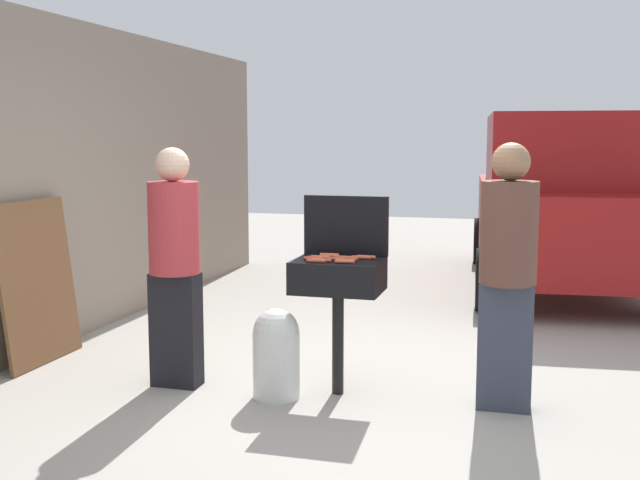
{
  "coord_description": "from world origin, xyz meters",
  "views": [
    {
      "loc": [
        1.26,
        -5.23,
        1.76
      ],
      "look_at": [
        -0.3,
        0.38,
        1.0
      ],
      "focal_mm": 44.21,
      "sensor_mm": 36.0,
      "label": 1
    }
  ],
  "objects_px": {
    "hot_dog_2": "(329,256)",
    "hot_dog_3": "(344,258)",
    "hot_dog_4": "(346,260)",
    "hot_dog_5": "(366,257)",
    "parked_minivan": "(564,201)",
    "hot_dog_11": "(330,255)",
    "hot_dog_9": "(361,258)",
    "hot_dog_13": "(314,259)",
    "hot_dog_8": "(321,257)",
    "person_right": "(508,267)",
    "bbq_grill": "(338,281)",
    "person_left": "(175,258)",
    "hot_dog_6": "(317,258)",
    "hot_dog_10": "(316,261)",
    "propane_tank": "(276,352)",
    "hot_dog_12": "(345,262)",
    "hot_dog_0": "(336,259)",
    "hot_dog_7": "(349,258)",
    "hot_dog_1": "(321,260)",
    "leaning_board": "(38,282)"
  },
  "relations": [
    {
      "from": "hot_dog_1",
      "to": "hot_dog_7",
      "type": "bearing_deg",
      "value": 39.33
    },
    {
      "from": "bbq_grill",
      "to": "hot_dog_12",
      "type": "distance_m",
      "value": 0.23
    },
    {
      "from": "bbq_grill",
      "to": "hot_dog_4",
      "type": "bearing_deg",
      "value": -46.36
    },
    {
      "from": "hot_dog_2",
      "to": "hot_dog_5",
      "type": "bearing_deg",
      "value": 5.61
    },
    {
      "from": "hot_dog_8",
      "to": "propane_tank",
      "type": "bearing_deg",
      "value": -142.6
    },
    {
      "from": "propane_tank",
      "to": "hot_dog_12",
      "type": "bearing_deg",
      "value": 7.03
    },
    {
      "from": "hot_dog_11",
      "to": "hot_dog_9",
      "type": "bearing_deg",
      "value": -14.21
    },
    {
      "from": "bbq_grill",
      "to": "hot_dog_4",
      "type": "relative_size",
      "value": 7.21
    },
    {
      "from": "bbq_grill",
      "to": "hot_dog_1",
      "type": "distance_m",
      "value": 0.22
    },
    {
      "from": "hot_dog_8",
      "to": "hot_dog_11",
      "type": "height_order",
      "value": "same"
    },
    {
      "from": "hot_dog_4",
      "to": "hot_dog_5",
      "type": "distance_m",
      "value": 0.2
    },
    {
      "from": "hot_dog_6",
      "to": "parked_minivan",
      "type": "height_order",
      "value": "parked_minivan"
    },
    {
      "from": "hot_dog_10",
      "to": "hot_dog_2",
      "type": "bearing_deg",
      "value": 83.41
    },
    {
      "from": "hot_dog_4",
      "to": "hot_dog_11",
      "type": "xyz_separation_m",
      "value": [
        -0.17,
        0.2,
        0.0
      ]
    },
    {
      "from": "parked_minivan",
      "to": "hot_dog_6",
      "type": "bearing_deg",
      "value": 64.31
    },
    {
      "from": "hot_dog_11",
      "to": "parked_minivan",
      "type": "height_order",
      "value": "parked_minivan"
    },
    {
      "from": "hot_dog_0",
      "to": "hot_dog_9",
      "type": "distance_m",
      "value": 0.18
    },
    {
      "from": "person_right",
      "to": "parked_minivan",
      "type": "xyz_separation_m",
      "value": [
        0.47,
        4.51,
        0.09
      ]
    },
    {
      "from": "parked_minivan",
      "to": "hot_dog_4",
      "type": "bearing_deg",
      "value": 66.82
    },
    {
      "from": "person_right",
      "to": "leaning_board",
      "type": "xyz_separation_m",
      "value": [
        -3.58,
        0.13,
        -0.3
      ]
    },
    {
      "from": "hot_dog_8",
      "to": "hot_dog_10",
      "type": "bearing_deg",
      "value": -85.06
    },
    {
      "from": "hot_dog_3",
      "to": "parked_minivan",
      "type": "relative_size",
      "value": 0.03
    },
    {
      "from": "hot_dog_0",
      "to": "hot_dog_11",
      "type": "bearing_deg",
      "value": 117.54
    },
    {
      "from": "hot_dog_2",
      "to": "hot_dog_1",
      "type": "bearing_deg",
      "value": -89.61
    },
    {
      "from": "bbq_grill",
      "to": "hot_dog_9",
      "type": "relative_size",
      "value": 7.21
    },
    {
      "from": "hot_dog_2",
      "to": "hot_dog_3",
      "type": "distance_m",
      "value": 0.12
    },
    {
      "from": "hot_dog_9",
      "to": "parked_minivan",
      "type": "height_order",
      "value": "parked_minivan"
    },
    {
      "from": "hot_dog_10",
      "to": "person_right",
      "type": "xyz_separation_m",
      "value": [
        1.23,
        0.16,
        -0.01
      ]
    },
    {
      "from": "hot_dog_3",
      "to": "hot_dog_12",
      "type": "height_order",
      "value": "same"
    },
    {
      "from": "bbq_grill",
      "to": "hot_dog_8",
      "type": "relative_size",
      "value": 7.21
    },
    {
      "from": "hot_dog_7",
      "to": "hot_dog_10",
      "type": "relative_size",
      "value": 1.0
    },
    {
      "from": "hot_dog_0",
      "to": "leaning_board",
      "type": "distance_m",
      "value": 2.48
    },
    {
      "from": "hot_dog_1",
      "to": "person_left",
      "type": "xyz_separation_m",
      "value": [
        -1.07,
        -0.0,
        -0.03
      ]
    },
    {
      "from": "hot_dog_9",
      "to": "hot_dog_12",
      "type": "xyz_separation_m",
      "value": [
        -0.07,
        -0.2,
        0.0
      ]
    },
    {
      "from": "bbq_grill",
      "to": "person_right",
      "type": "bearing_deg",
      "value": -0.24
    },
    {
      "from": "hot_dog_10",
      "to": "hot_dog_11",
      "type": "xyz_separation_m",
      "value": [
        0.02,
        0.28,
        0.0
      ]
    },
    {
      "from": "hot_dog_9",
      "to": "propane_tank",
      "type": "relative_size",
      "value": 0.21
    },
    {
      "from": "hot_dog_4",
      "to": "person_left",
      "type": "distance_m",
      "value": 1.23
    },
    {
      "from": "hot_dog_6",
      "to": "hot_dog_9",
      "type": "relative_size",
      "value": 1.0
    },
    {
      "from": "hot_dog_1",
      "to": "hot_dog_11",
      "type": "bearing_deg",
      "value": 92.12
    },
    {
      "from": "hot_dog_5",
      "to": "hot_dog_7",
      "type": "xyz_separation_m",
      "value": [
        -0.1,
        -0.09,
        0.0
      ]
    },
    {
      "from": "hot_dog_4",
      "to": "hot_dog_3",
      "type": "bearing_deg",
      "value": 112.14
    },
    {
      "from": "hot_dog_10",
      "to": "hot_dog_1",
      "type": "bearing_deg",
      "value": 49.16
    },
    {
      "from": "hot_dog_11",
      "to": "hot_dog_2",
      "type": "bearing_deg",
      "value": -81.5
    },
    {
      "from": "person_left",
      "to": "bbq_grill",
      "type": "bearing_deg",
      "value": 13.01
    },
    {
      "from": "hot_dog_6",
      "to": "person_right",
      "type": "distance_m",
      "value": 1.26
    },
    {
      "from": "hot_dog_2",
      "to": "hot_dog_6",
      "type": "xyz_separation_m",
      "value": [
        -0.05,
        -0.11,
        0.0
      ]
    },
    {
      "from": "hot_dog_4",
      "to": "hot_dog_13",
      "type": "height_order",
      "value": "same"
    },
    {
      "from": "hot_dog_9",
      "to": "person_left",
      "type": "bearing_deg",
      "value": -171.65
    },
    {
      "from": "hot_dog_2",
      "to": "hot_dog_7",
      "type": "xyz_separation_m",
      "value": [
        0.16,
        -0.07,
        0.0
      ]
    }
  ]
}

